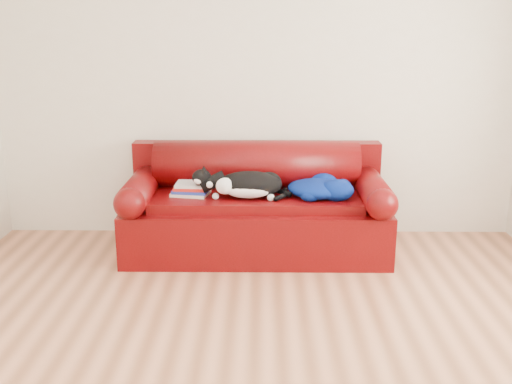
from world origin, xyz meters
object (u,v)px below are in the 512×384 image
sofa_base (256,224)px  book_stack (192,189)px  cat (249,185)px  blanket (319,188)px

sofa_base → book_stack: bearing=-174.6°
book_stack → cat: cat is taller
sofa_base → book_stack: 0.60m
cat → book_stack: bearing=158.4°
book_stack → cat: 0.47m
book_stack → blanket: blanket is taller
cat → blanket: (0.55, 0.04, -0.03)m
cat → blanket: bearing=-6.9°
cat → blanket: cat is taller
sofa_base → blanket: blanket is taller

